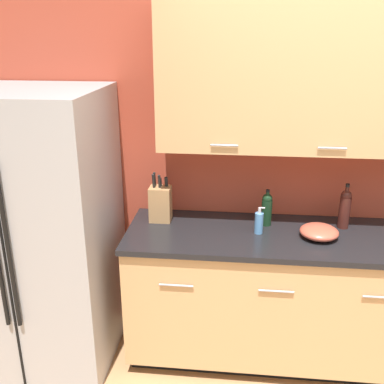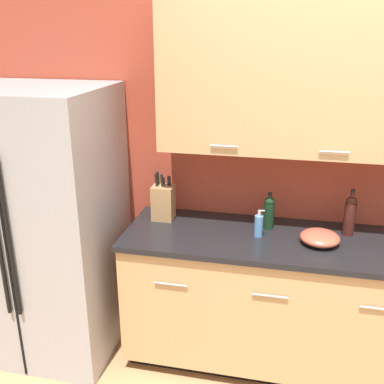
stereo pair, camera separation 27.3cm
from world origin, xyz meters
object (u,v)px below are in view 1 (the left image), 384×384
soap_dispenser (259,223)px  refrigerator (37,231)px  oil_bottle (267,208)px  mixing_bowl (319,232)px  wine_bottle (345,208)px  knife_block (160,203)px

soap_dispenser → refrigerator: bearing=-176.7°
oil_bottle → mixing_bowl: size_ratio=1.03×
oil_bottle → soap_dispenser: bearing=-111.4°
refrigerator → wine_bottle: 1.94m
refrigerator → oil_bottle: bearing=8.4°
knife_block → wine_bottle: 1.17m
knife_block → wine_bottle: (1.17, 0.01, 0.01)m
soap_dispenser → oil_bottle: 0.15m
knife_block → oil_bottle: 0.68m
knife_block → oil_bottle: knife_block is taller
knife_block → oil_bottle: size_ratio=1.37×
knife_block → wine_bottle: bearing=0.5°
knife_block → mixing_bowl: size_ratio=1.41×
soap_dispenser → oil_bottle: bearing=68.6°
refrigerator → soap_dispenser: refrigerator is taller
oil_bottle → refrigerator: bearing=-171.6°
oil_bottle → mixing_bowl: 0.35m
refrigerator → oil_bottle: (1.44, 0.21, 0.13)m
oil_bottle → mixing_bowl: bearing=-27.7°
knife_block → soap_dispenser: bearing=-11.7°
wine_bottle → soap_dispenser: size_ratio=1.69×
wine_bottle → mixing_bowl: 0.26m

